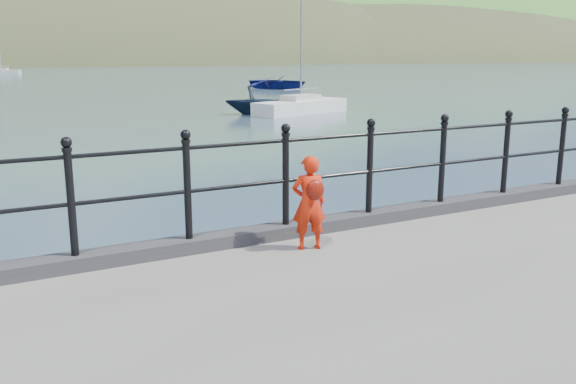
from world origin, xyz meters
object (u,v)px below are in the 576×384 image
launch_blue (279,82)px  sailboat_near (301,107)px  child (309,202)px  launch_navy (253,100)px  sailboat_deep (2,72)px  railing (238,173)px

launch_blue → sailboat_near: sailboat_near is taller
child → launch_navy: bearing=-97.8°
sailboat_near → sailboat_deep: (-9.62, 77.67, 0.00)m
launch_blue → launch_navy: size_ratio=2.02×
launch_blue → launch_navy: (-12.49, -21.03, 0.15)m
railing → child: bearing=-41.9°
child → launch_blue: (22.86, 44.66, -0.94)m
railing → sailboat_near: 26.17m
railing → sailboat_deep: sailboat_deep is taller
railing → launch_navy: size_ratio=6.40×
child → sailboat_near: (12.88, 22.92, -1.19)m
launch_navy → sailboat_deep: sailboat_deep is taller
launch_blue → sailboat_deep: (-19.60, 55.93, -0.25)m
sailboat_near → sailboat_deep: 78.27m
launch_blue → sailboat_near: (-9.98, -21.74, -0.25)m
railing → child: (0.60, -0.54, -0.29)m
launch_navy → sailboat_near: sailboat_near is taller
child → launch_blue: 50.18m
launch_navy → sailboat_near: (2.51, -0.71, -0.41)m
launch_blue → launch_navy: bearing=-150.4°
launch_blue → sailboat_near: size_ratio=0.70×
sailboat_deep → launch_blue: bearing=-49.9°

